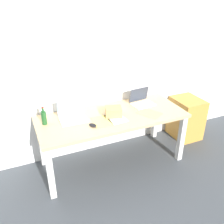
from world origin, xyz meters
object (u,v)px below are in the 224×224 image
(computer_mouse, at_px, (93,125))
(filing_cabinet, at_px, (186,118))
(desk, at_px, (112,121))
(laptop_right, at_px, (142,101))
(cardboard_box, at_px, (113,112))
(beer_bottle, at_px, (44,117))
(laptop_left, at_px, (73,115))

(computer_mouse, height_order, filing_cabinet, computer_mouse)
(desk, bearing_deg, laptop_right, 16.20)
(desk, distance_m, filing_cabinet, 1.40)
(desk, xyz_separation_m, cardboard_box, (0.01, -0.01, 0.14))
(laptop_right, relative_size, beer_bottle, 1.44)
(cardboard_box, relative_size, filing_cabinet, 0.31)
(desk, relative_size, computer_mouse, 19.05)
(laptop_left, distance_m, beer_bottle, 0.34)
(desk, height_order, cardboard_box, cardboard_box)
(laptop_left, height_order, cardboard_box, laptop_left)
(laptop_left, distance_m, laptop_right, 1.00)
(desk, height_order, computer_mouse, computer_mouse)
(desk, relative_size, laptop_right, 5.87)
(laptop_right, relative_size, filing_cabinet, 0.50)
(cardboard_box, bearing_deg, computer_mouse, -155.43)
(laptop_right, relative_size, cardboard_box, 1.60)
(desk, xyz_separation_m, computer_mouse, (-0.32, -0.16, 0.10))
(laptop_left, relative_size, laptop_right, 1.04)
(cardboard_box, bearing_deg, laptop_left, 166.40)
(laptop_left, relative_size, computer_mouse, 3.37)
(desk, xyz_separation_m, filing_cabinet, (1.36, 0.15, -0.32))
(laptop_left, bearing_deg, filing_cabinet, 1.24)
(laptop_left, relative_size, beer_bottle, 1.50)
(laptop_right, height_order, filing_cabinet, laptop_right)
(laptop_left, height_order, computer_mouse, laptop_left)
(laptop_right, bearing_deg, computer_mouse, -159.35)
(laptop_right, distance_m, beer_bottle, 1.35)
(cardboard_box, bearing_deg, laptop_right, 17.95)
(laptop_right, bearing_deg, beer_bottle, -178.77)
(laptop_left, distance_m, filing_cabinet, 1.90)
(desk, distance_m, laptop_left, 0.52)
(laptop_left, height_order, laptop_right, laptop_left)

